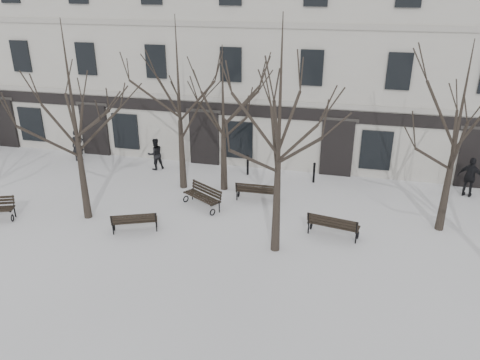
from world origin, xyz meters
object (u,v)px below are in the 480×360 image
(tree_2, at_px, (280,112))
(bench_1, at_px, (134,221))
(bench_4, at_px, (257,191))
(bench_3, at_px, (203,196))
(bench_2, at_px, (333,225))
(tree_1, at_px, (72,100))

(tree_2, xyz_separation_m, bench_1, (-5.65, 0.02, -4.75))
(tree_2, relative_size, bench_4, 4.45)
(bench_4, bearing_deg, bench_1, 41.91)
(bench_3, bearing_deg, tree_2, -5.11)
(bench_4, bearing_deg, bench_2, 143.46)
(tree_1, xyz_separation_m, bench_3, (4.45, 2.09, -4.49))
(tree_1, relative_size, bench_3, 4.06)
(tree_2, relative_size, bench_2, 4.07)
(bench_2, bearing_deg, bench_4, -24.27)
(tree_2, distance_m, bench_4, 6.33)
(tree_1, xyz_separation_m, tree_2, (8.14, -0.71, 0.22))
(bench_3, height_order, bench_4, bench_3)
(bench_1, xyz_separation_m, bench_3, (1.96, 2.78, 0.04))
(tree_1, distance_m, bench_3, 6.66)
(tree_2, height_order, bench_1, tree_2)
(bench_4, bearing_deg, bench_3, 25.87)
(tree_1, xyz_separation_m, bench_2, (10.16, 0.73, -4.48))
(tree_2, bearing_deg, bench_1, 179.83)
(bench_1, distance_m, bench_4, 5.68)
(tree_2, height_order, bench_3, tree_2)
(tree_1, distance_m, tree_2, 8.18)
(tree_2, xyz_separation_m, bench_3, (-3.69, 2.80, -4.71))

